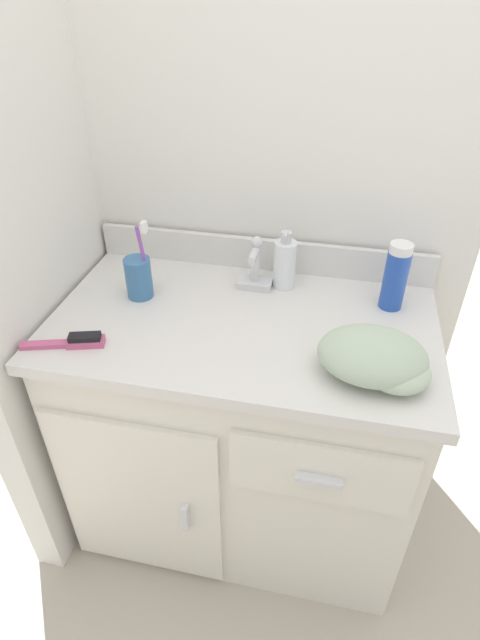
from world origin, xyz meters
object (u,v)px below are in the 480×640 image
Objects in this scene: toothbrush_cup at (139,277)px; shaving_cream_can at (395,277)px; hand_towel at (378,359)px; soap_dispenser at (285,263)px; hairbrush at (74,341)px.

toothbrush_cup is 1.21× the size of shaving_cream_can.
shaving_cream_can reaches higher than hand_towel.
hand_towel is at bearing -97.81° from shaving_cream_can.
soap_dispenser is 0.39m from hand_towel.
hairbrush is at bearing -140.06° from soap_dispenser.
soap_dispenser reaches higher than hand_towel.
shaving_cream_can is 0.27m from hand_towel.
toothbrush_cup reaches higher than shaving_cream_can.
shaving_cream_can reaches higher than soap_dispenser.
toothbrush_cup reaches higher than hand_towel.
shaving_cream_can is at bearing 7.57° from hairbrush.
soap_dispenser is 0.93× the size of shaving_cream_can.
soap_dispenser is (0.35, 0.12, 0.01)m from toothbrush_cup.
hand_towel is at bearing -13.13° from hairbrush.
toothbrush_cup is 1.12× the size of hairbrush.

